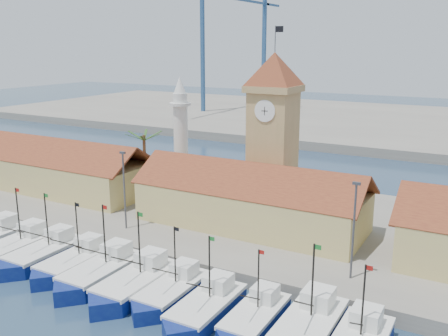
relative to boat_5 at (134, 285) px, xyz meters
The scene contains 20 objects.
ground 4.01m from the boat_5, 37.52° to the right, with size 400.00×400.00×0.00m, color #1C2D4C.
quay 21.83m from the boat_5, 81.80° to the left, with size 140.00×32.00×1.50m, color gray.
terminal 107.65m from the boat_5, 88.34° to the left, with size 240.00×80.00×2.00m, color gray.
boat_1 16.50m from the boat_5, behind, with size 3.77×10.33×7.82m.
boat_2 12.63m from the boat_5, behind, with size 3.71×10.16×7.69m.
boat_3 8.32m from the boat_5, behind, with size 3.55×9.72×7.36m.
boat_4 4.34m from the boat_5, behind, with size 3.82×10.45×7.91m.
boat_5 is the anchor object (origin of this frame).
boat_6 3.67m from the boat_5, ahead, with size 3.41×9.35×7.08m.
boat_7 7.79m from the boat_5, ahead, with size 3.55×9.74×7.37m.
boat_8 11.95m from the boat_5, ahead, with size 3.28×9.00×6.81m.
boat_9 16.27m from the boat_5, ahead, with size 3.88×10.64×8.05m.
hall_left 33.98m from the boat_5, 148.63° to the left, with size 31.20×10.13×7.61m.
hall_center 18.16m from the boat_5, 79.97° to the left, with size 27.04×10.13×7.61m.
clock_tower 26.28m from the boat_5, 82.48° to the left, with size 5.80×5.80×22.70m.
minaret 29.60m from the boat_5, 114.90° to the left, with size 3.00×3.00×16.30m.
palm_tree 29.53m from the boat_5, 125.57° to the left, with size 5.60×5.03×8.39m.
lamp_posts 11.72m from the boat_5, 69.38° to the left, with size 80.70×0.25×9.03m.
crane_blue_far 114.34m from the boat_5, 118.71° to the left, with size 1.00×38.16×45.46m.
crane_blue_near 112.68m from the boat_5, 108.96° to the left, with size 1.00×31.31×39.51m.
Camera 1 is at (24.10, -29.78, 22.05)m, focal length 40.00 mm.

